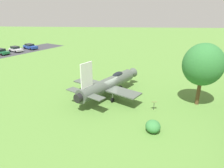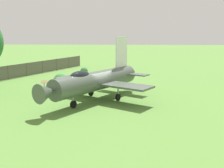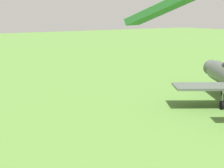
# 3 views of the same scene
# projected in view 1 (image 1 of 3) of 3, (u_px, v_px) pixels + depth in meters

# --- Properties ---
(ground_plane) EXTENTS (200.00, 200.00, 0.00)m
(ground_plane) POSITION_uv_depth(u_px,v_px,m) (108.00, 96.00, 26.73)
(ground_plane) COLOR #568438
(display_jet) EXTENTS (9.30, 11.23, 5.49)m
(display_jet) POSITION_uv_depth(u_px,v_px,m) (109.00, 83.00, 26.34)
(display_jet) COLOR #4C564C
(display_jet) RESTS_ON ground_plane
(shade_tree) EXTENTS (4.67, 4.30, 7.52)m
(shade_tree) POSITION_uv_depth(u_px,v_px,m) (203.00, 65.00, 22.87)
(shade_tree) COLOR brown
(shade_tree) RESTS_ON ground_plane
(shrub_near_fence) EXTENTS (1.43, 1.59, 1.17)m
(shrub_near_fence) POSITION_uv_depth(u_px,v_px,m) (153.00, 126.00, 18.97)
(shrub_near_fence) COLOR #387F3D
(shrub_near_fence) RESTS_ON ground_plane
(info_plaque) EXTENTS (0.63, 0.44, 1.14)m
(info_plaque) POSITION_uv_depth(u_px,v_px,m) (154.00, 103.00, 22.94)
(info_plaque) COLOR #333333
(info_plaque) RESTS_ON ground_plane
(parked_car_blue) EXTENTS (4.96, 4.14, 1.47)m
(parked_car_blue) POSITION_uv_depth(u_px,v_px,m) (30.00, 46.00, 56.92)
(parked_car_blue) COLOR #23429E
(parked_car_blue) RESTS_ON ground_plane
(parked_car_white) EXTENTS (4.39, 3.66, 1.47)m
(parked_car_white) POSITION_uv_depth(u_px,v_px,m) (16.00, 49.00, 53.43)
(parked_car_white) COLOR silver
(parked_car_white) RESTS_ON ground_plane
(parked_car_green) EXTENTS (4.58, 3.47, 1.44)m
(parked_car_green) POSITION_uv_depth(u_px,v_px,m) (1.00, 52.00, 50.34)
(parked_car_green) COLOR #1E6B3D
(parked_car_green) RESTS_ON ground_plane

